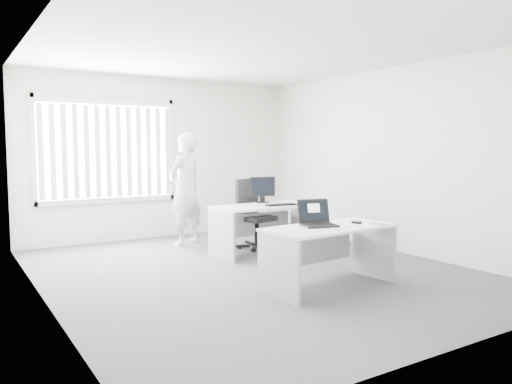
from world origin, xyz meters
TOP-DOWN VIEW (x-y plane):
  - ground at (0.00, 0.00)m, footprint 6.00×6.00m
  - wall_back at (0.00, 3.00)m, footprint 5.00×0.02m
  - wall_front at (0.00, -3.00)m, footprint 5.00×0.02m
  - wall_left at (-2.50, 0.00)m, footprint 0.02×6.00m
  - wall_right at (2.50, 0.00)m, footprint 0.02×6.00m
  - ceiling at (0.00, 0.00)m, footprint 5.00×6.00m
  - window at (-1.00, 2.96)m, footprint 2.32×0.06m
  - blinds at (-1.00, 2.90)m, footprint 2.20×0.10m
  - desk_near at (0.33, -1.12)m, footprint 1.59×0.84m
  - desk_far at (0.76, 0.85)m, footprint 1.63×0.83m
  - office_chair at (0.81, 1.25)m, footprint 0.74×0.74m
  - person at (0.01, 2.08)m, footprint 0.78×0.66m
  - laptop at (0.21, -1.07)m, footprint 0.46×0.43m
  - paper_sheet at (0.72, -1.14)m, footprint 0.33×0.25m
  - mouse at (0.71, -1.15)m, footprint 0.10×0.12m
  - booklet at (0.90, -1.32)m, footprint 0.15×0.20m
  - keyboard at (0.91, 0.67)m, footprint 0.48×0.21m
  - monitor at (0.89, 1.14)m, footprint 0.42×0.23m

SIDE VIEW (x-z plane):
  - ground at x=0.00m, z-range 0.00..0.00m
  - office_chair at x=0.81m, z-range -0.21..0.89m
  - desk_near at x=0.33m, z-range 0.15..0.86m
  - desk_far at x=0.76m, z-range 0.16..0.89m
  - paper_sheet at x=0.72m, z-range 0.70..0.70m
  - booklet at x=0.90m, z-range 0.70..0.71m
  - mouse at x=0.71m, z-range 0.70..0.75m
  - keyboard at x=0.91m, z-range 0.73..0.75m
  - laptop at x=0.21m, z-range 0.70..1.00m
  - person at x=0.01m, z-range 0.00..1.82m
  - monitor at x=0.89m, z-range 0.73..1.13m
  - wall_back at x=0.00m, z-range 0.00..2.80m
  - wall_front at x=0.00m, z-range 0.00..2.80m
  - wall_left at x=-2.50m, z-range 0.00..2.80m
  - wall_right at x=2.50m, z-range 0.00..2.80m
  - blinds at x=-1.00m, z-range 0.77..2.27m
  - window at x=-1.00m, z-range 0.67..2.43m
  - ceiling at x=0.00m, z-range 2.79..2.81m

